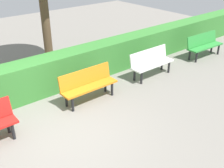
% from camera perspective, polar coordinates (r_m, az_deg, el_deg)
% --- Properties ---
extents(ground_plane, '(23.71, 23.71, 0.00)m').
position_cam_1_polar(ground_plane, '(6.32, -10.41, -10.32)').
color(ground_plane, gray).
extents(bench_green, '(1.66, 0.55, 0.86)m').
position_cam_1_polar(bench_green, '(10.87, 18.54, 7.84)').
color(bench_green, '#2D8C38').
rests_on(bench_green, ground_plane).
extents(bench_white, '(1.58, 0.47, 0.86)m').
position_cam_1_polar(bench_white, '(8.79, 8.12, 4.61)').
color(bench_white, white).
rests_on(bench_white, ground_plane).
extents(bench_orange, '(1.60, 0.45, 0.86)m').
position_cam_1_polar(bench_orange, '(7.33, -5.01, 0.07)').
color(bench_orange, orange).
rests_on(bench_orange, ground_plane).
extents(hedge_row, '(19.71, 0.71, 1.01)m').
position_cam_1_polar(hedge_row, '(8.15, -10.63, 2.75)').
color(hedge_row, '#387F33').
rests_on(hedge_row, ground_plane).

